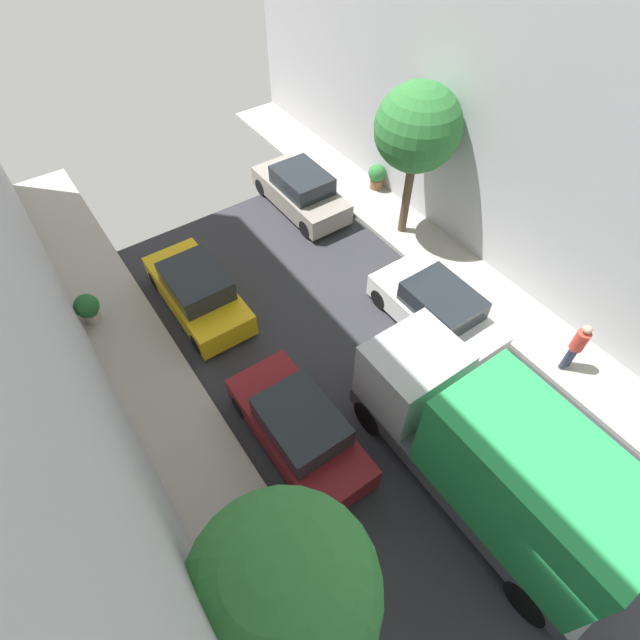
{
  "coord_description": "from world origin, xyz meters",
  "views": [
    {
      "loc": [
        -5.53,
        1.4,
        11.51
      ],
      "look_at": [
        -0.2,
        9.03,
        0.5
      ],
      "focal_mm": 27.55,
      "sensor_mm": 36.0,
      "label": 1
    }
  ],
  "objects": [
    {
      "name": "parked_car_left_3",
      "position": [
        -2.7,
        6.32,
        0.72
      ],
      "size": [
        1.78,
        4.2,
        1.57
      ],
      "color": "maroon",
      "rests_on": "ground"
    },
    {
      "name": "ground",
      "position": [
        0.0,
        0.0,
        0.0
      ],
      "size": [
        32.0,
        32.0,
        0.0
      ],
      "primitive_type": "plane",
      "color": "#2D2D33"
    },
    {
      "name": "parked_car_left_4",
      "position": [
        -2.7,
        11.94,
        0.72
      ],
      "size": [
        1.78,
        4.2,
        1.57
      ],
      "color": "gold",
      "rests_on": "ground"
    },
    {
      "name": "parked_car_right_2",
      "position": [
        2.7,
        14.42,
        0.72
      ],
      "size": [
        1.78,
        4.2,
        1.57
      ],
      "color": "gray",
      "rests_on": "ground"
    },
    {
      "name": "parked_car_right_1",
      "position": [
        2.7,
        7.21,
        0.72
      ],
      "size": [
        1.78,
        4.2,
        1.57
      ],
      "color": "white",
      "rests_on": "ground"
    },
    {
      "name": "potted_plant_4",
      "position": [
        -5.65,
        13.24,
        0.68
      ],
      "size": [
        0.72,
        0.72,
        0.96
      ],
      "color": "#B2A899",
      "rests_on": "sidewalk_left"
    },
    {
      "name": "street_tree_2",
      "position": [
        -5.1,
        2.89,
        4.09
      ],
      "size": [
        2.74,
        2.74,
        5.34
      ],
      "color": "brown",
      "rests_on": "sidewalk_left"
    },
    {
      "name": "delivery_truck",
      "position": [
        0.0,
        2.91,
        1.79
      ],
      "size": [
        2.26,
        6.6,
        3.38
      ],
      "color": "#4C4C51",
      "rests_on": "ground"
    },
    {
      "name": "street_tree_1",
      "position": [
        4.82,
        11.09,
        3.99
      ],
      "size": [
        2.67,
        2.67,
        5.2
      ],
      "color": "brown",
      "rests_on": "sidewalk_right"
    },
    {
      "name": "potted_plant_0",
      "position": [
        5.68,
        13.62,
        0.7
      ],
      "size": [
        0.68,
        0.68,
        0.99
      ],
      "color": "brown",
      "rests_on": "sidewalk_right"
    },
    {
      "name": "pedestrian",
      "position": [
        4.64,
        3.96,
        1.07
      ],
      "size": [
        0.4,
        0.36,
        1.72
      ],
      "color": "#2D334C",
      "rests_on": "sidewalk_right"
    }
  ]
}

